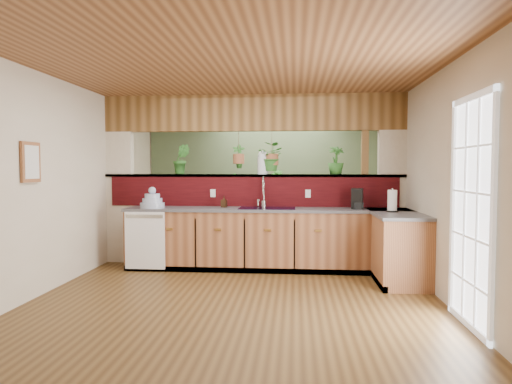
# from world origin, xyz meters

# --- Properties ---
(ground) EXTENTS (4.60, 7.00, 0.01)m
(ground) POSITION_xyz_m (0.00, 0.00, 0.00)
(ground) COLOR #4F3618
(ground) RESTS_ON ground
(ceiling) EXTENTS (4.60, 7.00, 0.01)m
(ceiling) POSITION_xyz_m (0.00, 0.00, 2.60)
(ceiling) COLOR brown
(ceiling) RESTS_ON ground
(wall_back) EXTENTS (4.60, 0.02, 2.60)m
(wall_back) POSITION_xyz_m (0.00, 3.50, 1.30)
(wall_back) COLOR beige
(wall_back) RESTS_ON ground
(wall_front) EXTENTS (4.60, 0.02, 2.60)m
(wall_front) POSITION_xyz_m (0.00, -3.50, 1.30)
(wall_front) COLOR beige
(wall_front) RESTS_ON ground
(wall_left) EXTENTS (0.02, 7.00, 2.60)m
(wall_left) POSITION_xyz_m (-2.30, 0.00, 1.30)
(wall_left) COLOR beige
(wall_left) RESTS_ON ground
(wall_right) EXTENTS (0.02, 7.00, 2.60)m
(wall_right) POSITION_xyz_m (2.30, 0.00, 1.30)
(wall_right) COLOR beige
(wall_right) RESTS_ON ground
(pass_through_partition) EXTENTS (4.60, 0.21, 2.60)m
(pass_through_partition) POSITION_xyz_m (0.03, 1.35, 1.19)
(pass_through_partition) COLOR beige
(pass_through_partition) RESTS_ON ground
(pass_through_ledge) EXTENTS (4.60, 0.21, 0.04)m
(pass_through_ledge) POSITION_xyz_m (0.00, 1.35, 1.37)
(pass_through_ledge) COLOR brown
(pass_through_ledge) RESTS_ON ground
(header_beam) EXTENTS (4.60, 0.15, 0.55)m
(header_beam) POSITION_xyz_m (0.00, 1.35, 2.33)
(header_beam) COLOR brown
(header_beam) RESTS_ON ground
(sage_backwall) EXTENTS (4.55, 0.02, 2.55)m
(sage_backwall) POSITION_xyz_m (0.00, 3.48, 1.30)
(sage_backwall) COLOR #4F6444
(sage_backwall) RESTS_ON ground
(countertop) EXTENTS (4.14, 1.52, 0.90)m
(countertop) POSITION_xyz_m (0.84, 0.87, 0.45)
(countertop) COLOR brown
(countertop) RESTS_ON ground
(dishwasher) EXTENTS (0.58, 0.03, 0.82)m
(dishwasher) POSITION_xyz_m (-1.48, 0.66, 0.46)
(dishwasher) COLOR white
(dishwasher) RESTS_ON ground
(navy_sink) EXTENTS (0.82, 0.50, 0.18)m
(navy_sink) POSITION_xyz_m (0.25, 0.98, 0.82)
(navy_sink) COLOR black
(navy_sink) RESTS_ON countertop
(french_door) EXTENTS (0.06, 1.02, 2.16)m
(french_door) POSITION_xyz_m (2.27, -1.30, 1.05)
(french_door) COLOR white
(french_door) RESTS_ON ground
(framed_print) EXTENTS (0.04, 0.35, 0.45)m
(framed_print) POSITION_xyz_m (-2.27, -0.80, 1.55)
(framed_print) COLOR brown
(framed_print) RESTS_ON wall_left
(faucet) EXTENTS (0.20, 0.20, 0.46)m
(faucet) POSITION_xyz_m (0.18, 1.13, 1.15)
(faucet) COLOR #B7B7B2
(faucet) RESTS_ON countertop
(dish_stack) EXTENTS (0.35, 0.35, 0.31)m
(dish_stack) POSITION_xyz_m (-1.43, 0.86, 1.00)
(dish_stack) COLOR #96A5C2
(dish_stack) RESTS_ON countertop
(soap_dispenser) EXTENTS (0.09, 0.09, 0.17)m
(soap_dispenser) POSITION_xyz_m (-0.40, 1.05, 0.99)
(soap_dispenser) COLOR #332112
(soap_dispenser) RESTS_ON countertop
(coffee_maker) EXTENTS (0.16, 0.27, 0.29)m
(coffee_maker) POSITION_xyz_m (1.55, 0.99, 1.04)
(coffee_maker) COLOR black
(coffee_maker) RESTS_ON countertop
(paper_towel) EXTENTS (0.15, 0.15, 0.31)m
(paper_towel) POSITION_xyz_m (1.95, 0.55, 1.04)
(paper_towel) COLOR black
(paper_towel) RESTS_ON countertop
(glass_jar) EXTENTS (0.16, 0.16, 0.36)m
(glass_jar) POSITION_xyz_m (0.16, 1.35, 1.57)
(glass_jar) COLOR silver
(glass_jar) RESTS_ON pass_through_ledge
(ledge_plant_left) EXTENTS (0.30, 0.26, 0.46)m
(ledge_plant_left) POSITION_xyz_m (-1.11, 1.35, 1.62)
(ledge_plant_left) COLOR #286121
(ledge_plant_left) RESTS_ON pass_through_ledge
(ledge_plant_right) EXTENTS (0.28, 0.28, 0.43)m
(ledge_plant_right) POSITION_xyz_m (1.27, 1.35, 1.60)
(ledge_plant_right) COLOR #286121
(ledge_plant_right) RESTS_ON pass_through_ledge
(hanging_plant_a) EXTENTS (0.20, 0.17, 0.50)m
(hanging_plant_a) POSITION_xyz_m (-0.21, 1.35, 1.78)
(hanging_plant_a) COLOR brown
(hanging_plant_a) RESTS_ON header_beam
(hanging_plant_b) EXTENTS (0.49, 0.47, 0.56)m
(hanging_plant_b) POSITION_xyz_m (0.30, 1.35, 1.84)
(hanging_plant_b) COLOR brown
(hanging_plant_b) RESTS_ON header_beam
(shelving_console) EXTENTS (1.55, 0.91, 1.01)m
(shelving_console) POSITION_xyz_m (-0.10, 3.25, 0.50)
(shelving_console) COLOR black
(shelving_console) RESTS_ON ground
(shelf_plant_a) EXTENTS (0.23, 0.17, 0.39)m
(shelf_plant_a) POSITION_xyz_m (-0.53, 3.25, 1.20)
(shelf_plant_a) COLOR #286121
(shelf_plant_a) RESTS_ON shelving_console
(shelf_plant_b) EXTENTS (0.31, 0.31, 0.45)m
(shelf_plant_b) POSITION_xyz_m (0.29, 3.25, 1.23)
(shelf_plant_b) COLOR #286121
(shelf_plant_b) RESTS_ON shelving_console
(floor_plant) EXTENTS (0.66, 0.59, 0.67)m
(floor_plant) POSITION_xyz_m (1.05, 2.04, 0.34)
(floor_plant) COLOR #286121
(floor_plant) RESTS_ON ground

